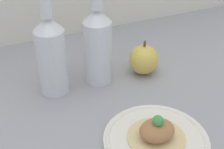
{
  "coord_description": "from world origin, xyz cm",
  "views": [
    {
      "loc": [
        -21.06,
        -48.95,
        50.32
      ],
      "look_at": [
        3.16,
        6.14,
        10.71
      ],
      "focal_mm": 50.0,
      "sensor_mm": 36.0,
      "label": 1
    }
  ],
  "objects_px": {
    "plate": "(156,140)",
    "plated_food": "(157,132)",
    "cider_bottle_left": "(51,52)",
    "cider_bottle_right": "(98,43)",
    "apple": "(144,60)"
  },
  "relations": [
    {
      "from": "plate",
      "to": "plated_food",
      "type": "relative_size",
      "value": 1.81
    },
    {
      "from": "plate",
      "to": "apple",
      "type": "xyz_separation_m",
      "value": [
        0.11,
        0.27,
        0.03
      ]
    },
    {
      "from": "cider_bottle_left",
      "to": "apple",
      "type": "height_order",
      "value": "cider_bottle_left"
    },
    {
      "from": "cider_bottle_left",
      "to": "apple",
      "type": "bearing_deg",
      "value": -3.74
    },
    {
      "from": "cider_bottle_left",
      "to": "cider_bottle_right",
      "type": "bearing_deg",
      "value": 0.0
    },
    {
      "from": "plate",
      "to": "apple",
      "type": "relative_size",
      "value": 2.25
    },
    {
      "from": "plated_food",
      "to": "cider_bottle_left",
      "type": "distance_m",
      "value": 0.33
    },
    {
      "from": "plated_food",
      "to": "cider_bottle_right",
      "type": "height_order",
      "value": "cider_bottle_right"
    },
    {
      "from": "cider_bottle_right",
      "to": "plate",
      "type": "bearing_deg",
      "value": -85.35
    },
    {
      "from": "plated_food",
      "to": "apple",
      "type": "bearing_deg",
      "value": 67.12
    },
    {
      "from": "plate",
      "to": "plated_food",
      "type": "bearing_deg",
      "value": 0.0
    },
    {
      "from": "plate",
      "to": "apple",
      "type": "bearing_deg",
      "value": 67.12
    },
    {
      "from": "plated_food",
      "to": "apple",
      "type": "relative_size",
      "value": 1.24
    },
    {
      "from": "cider_bottle_left",
      "to": "cider_bottle_right",
      "type": "relative_size",
      "value": 1.0
    },
    {
      "from": "plate",
      "to": "cider_bottle_left",
      "type": "bearing_deg",
      "value": 117.82
    }
  ]
}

